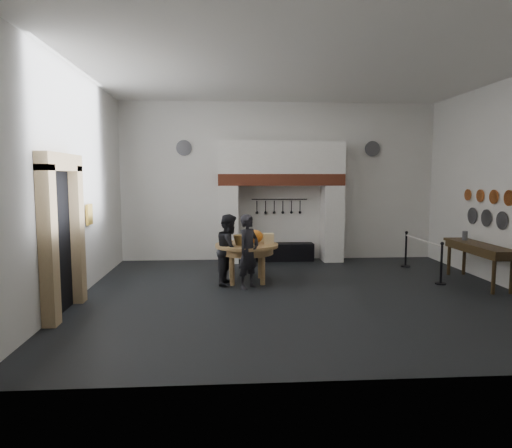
{
  "coord_description": "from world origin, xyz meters",
  "views": [
    {
      "loc": [
        -1.57,
        -9.09,
        2.41
      ],
      "look_at": [
        -0.88,
        0.98,
        1.35
      ],
      "focal_mm": 32.0,
      "sensor_mm": 36.0,
      "label": 1
    }
  ],
  "objects": [
    {
      "name": "barrier_post_far",
      "position": [
        3.25,
        2.62,
        0.45
      ],
      "size": [
        0.05,
        0.05,
        0.9
      ],
      "primitive_type": "cylinder",
      "color": "black",
      "rests_on": "floor"
    },
    {
      "name": "iron_range",
      "position": [
        0.0,
        3.72,
        0.25
      ],
      "size": [
        1.9,
        0.45,
        0.5
      ],
      "primitive_type": "cube",
      "color": "black",
      "rests_on": "floor"
    },
    {
      "name": "cheese_block_small",
      "position": [
        -0.6,
        1.43,
        0.97
      ],
      "size": [
        0.18,
        0.18,
        0.2
      ],
      "primitive_type": "cube",
      "color": "#E4D788",
      "rests_on": "work_table"
    },
    {
      "name": "pewter_plate_back_right",
      "position": [
        2.7,
        3.96,
        3.2
      ],
      "size": [
        0.44,
        0.03,
        0.44
      ],
      "primitive_type": "cylinder",
      "rotation": [
        1.57,
        0.0,
        0.0
      ],
      "color": "#4C4C51",
      "rests_on": "wall_back"
    },
    {
      "name": "bread_loaf",
      "position": [
        -1.18,
        1.53,
        0.94
      ],
      "size": [
        0.31,
        0.18,
        0.13
      ],
      "primitive_type": "ellipsoid",
      "color": "olive",
      "rests_on": "work_table"
    },
    {
      "name": "cheese_block_big",
      "position": [
        -0.58,
        1.13,
        0.99
      ],
      "size": [
        0.22,
        0.22,
        0.24
      ],
      "primitive_type": "cube",
      "color": "#EACA8C",
      "rests_on": "work_table"
    },
    {
      "name": "chimney_pier_right",
      "position": [
        1.48,
        3.65,
        1.07
      ],
      "size": [
        0.55,
        0.7,
        2.15
      ],
      "primitive_type": "cube",
      "color": "silver",
      "rests_on": "floor"
    },
    {
      "name": "pewter_jug",
      "position": [
        4.1,
        1.24,
        1.01
      ],
      "size": [
        0.12,
        0.12,
        0.22
      ],
      "primitive_type": "cylinder",
      "color": "#525358",
      "rests_on": "side_table"
    },
    {
      "name": "ceiling",
      "position": [
        0.0,
        0.0,
        4.5
      ],
      "size": [
        9.0,
        8.0,
        0.02
      ],
      "primitive_type": "cube",
      "color": "silver",
      "rests_on": "wall_back"
    },
    {
      "name": "wall_left",
      "position": [
        -4.5,
        0.0,
        2.25
      ],
      "size": [
        0.02,
        8.0,
        4.5
      ],
      "primitive_type": "cube",
      "color": "silver",
      "rests_on": "floor"
    },
    {
      "name": "copper_pan_b",
      "position": [
        4.46,
        0.75,
        1.95
      ],
      "size": [
        0.03,
        0.32,
        0.32
      ],
      "primitive_type": "cylinder",
      "rotation": [
        0.0,
        1.57,
        0.0
      ],
      "color": "#C6662D",
      "rests_on": "wall_right"
    },
    {
      "name": "utensil_rail",
      "position": [
        0.0,
        3.92,
        1.75
      ],
      "size": [
        1.6,
        0.02,
        0.02
      ],
      "primitive_type": "cylinder",
      "rotation": [
        0.0,
        1.57,
        0.0
      ],
      "color": "black",
      "rests_on": "wall_back"
    },
    {
      "name": "chimney_hood",
      "position": [
        0.0,
        3.65,
        2.92
      ],
      "size": [
        3.5,
        0.7,
        0.9
      ],
      "primitive_type": "cube",
      "color": "silver",
      "rests_on": "hearth_brick_band"
    },
    {
      "name": "pewter_plate_left",
      "position": [
        4.46,
        0.4,
        1.45
      ],
      "size": [
        0.03,
        0.4,
        0.4
      ],
      "primitive_type": "cylinder",
      "rotation": [
        0.0,
        1.57,
        0.0
      ],
      "color": "#4C4C51",
      "rests_on": "wall_right"
    },
    {
      "name": "visitor_near",
      "position": [
        -1.07,
        0.58,
        0.8
      ],
      "size": [
        0.68,
        0.69,
        1.6
      ],
      "primitive_type": "imported",
      "rotation": [
        0.0,
        0.0,
        0.84
      ],
      "color": "black",
      "rests_on": "floor"
    },
    {
      "name": "door_recess",
      "position": [
        -4.47,
        -1.0,
        1.25
      ],
      "size": [
        0.04,
        1.1,
        2.5
      ],
      "primitive_type": "cube",
      "color": "black",
      "rests_on": "floor"
    },
    {
      "name": "copper_pan_d",
      "position": [
        4.46,
        1.85,
        1.95
      ],
      "size": [
        0.03,
        0.28,
        0.28
      ],
      "primitive_type": "cylinder",
      "rotation": [
        0.0,
        1.57,
        0.0
      ],
      "color": "#C6662D",
      "rests_on": "wall_right"
    },
    {
      "name": "door_jamb_near",
      "position": [
        -4.38,
        -1.7,
        1.3
      ],
      "size": [
        0.22,
        0.3,
        2.6
      ],
      "primitive_type": "cube",
      "color": "tan",
      "rests_on": "floor"
    },
    {
      "name": "floor",
      "position": [
        0.0,
        0.0,
        0.0
      ],
      "size": [
        9.0,
        8.0,
        0.02
      ],
      "primitive_type": "cube",
      "color": "black",
      "rests_on": "ground"
    },
    {
      "name": "door_lintel",
      "position": [
        -4.38,
        -1.0,
        2.65
      ],
      "size": [
        0.22,
        1.7,
        0.3
      ],
      "primitive_type": "cube",
      "color": "tan",
      "rests_on": "door_jamb_near"
    },
    {
      "name": "pumpkin",
      "position": [
        -0.88,
        1.28,
        1.03
      ],
      "size": [
        0.36,
        0.36,
        0.31
      ],
      "primitive_type": "ellipsoid",
      "color": "orange",
      "rests_on": "work_table"
    },
    {
      "name": "copper_pan_a",
      "position": [
        4.46,
        0.2,
        1.95
      ],
      "size": [
        0.03,
        0.34,
        0.34
      ],
      "primitive_type": "cylinder",
      "rotation": [
        0.0,
        1.57,
        0.0
      ],
      "color": "#C6662D",
      "rests_on": "wall_right"
    },
    {
      "name": "door_jamb_far",
      "position": [
        -4.38,
        -0.3,
        1.3
      ],
      "size": [
        0.22,
        0.3,
        2.6
      ],
      "primitive_type": "cube",
      "color": "tan",
      "rests_on": "floor"
    },
    {
      "name": "barrier_post_near",
      "position": [
        3.25,
        0.62,
        0.45
      ],
      "size": [
        0.05,
        0.05,
        0.9
      ],
      "primitive_type": "cylinder",
      "color": "black",
      "rests_on": "floor"
    },
    {
      "name": "pewter_plate_back_left",
      "position": [
        -2.7,
        3.96,
        3.2
      ],
      "size": [
        0.44,
        0.03,
        0.44
      ],
      "primitive_type": "cylinder",
      "rotation": [
        1.57,
        0.0,
        0.0
      ],
      "color": "#4C4C51",
      "rests_on": "wall_back"
    },
    {
      "name": "pewter_plate_right",
      "position": [
        4.46,
        1.6,
        1.45
      ],
      "size": [
        0.03,
        0.4,
        0.4
      ],
      "primitive_type": "cylinder",
      "rotation": [
        0.0,
        1.57,
        0.0
      ],
      "color": "#4C4C51",
      "rests_on": "wall_right"
    },
    {
      "name": "wall_back",
      "position": [
        0.0,
        4.0,
        2.25
      ],
      "size": [
        9.0,
        0.02,
        4.5
      ],
      "primitive_type": "cube",
      "color": "silver",
      "rests_on": "floor"
    },
    {
      "name": "side_table",
      "position": [
        4.1,
        0.64,
        0.87
      ],
      "size": [
        0.55,
        2.2,
        0.06
      ],
      "primitive_type": "cube",
      "color": "#382914",
      "rests_on": "floor"
    },
    {
      "name": "barrier_rope",
      "position": [
        3.25,
        1.62,
        0.85
      ],
      "size": [
        0.04,
        2.0,
        0.04
      ],
      "primitive_type": "cylinder",
      "rotation": [
        1.57,
        0.0,
        0.0
      ],
      "color": "silver",
      "rests_on": "barrier_post_near"
    },
    {
      "name": "wall_plaque",
      "position": [
        -4.45,
        0.8,
        1.6
      ],
      "size": [
        0.05,
        0.34,
        0.44
      ],
      "primitive_type": "cube",
      "color": "gold",
      "rests_on": "wall_left"
    },
    {
      "name": "visitor_far",
      "position": [
        -1.47,
        0.98,
        0.79
      ],
      "size": [
        0.75,
        0.87,
        1.57
      ],
      "primitive_type": "imported",
      "rotation": [
        0.0,
        0.0,
        1.35
      ],
      "color": "black",
      "rests_on": "floor"
    },
    {
      "name": "chimney_pier_left",
      "position": [
        -1.48,
        3.65,
        1.07
      ],
      "size": [
        0.55,
        0.7,
        2.15
      ],
      "primitive_type": "cube",
      "color": "silver",
      "rests_on": "floor"
    },
    {
      "name": "work_table",
      "position": [
        -1.08,
        1.18,
        0.84
      ],
      "size": [
        1.49,
        1.49,
        0.07
      ],
      "primitive_type": "cylinder",
      "rotation": [
        0.0,
        0.0,
        0.04
      ],
      "color": "#AB8250",
      "rests_on": "floor"
    },
    {
      "name": "pewter_plate_mid",
      "position": [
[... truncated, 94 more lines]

